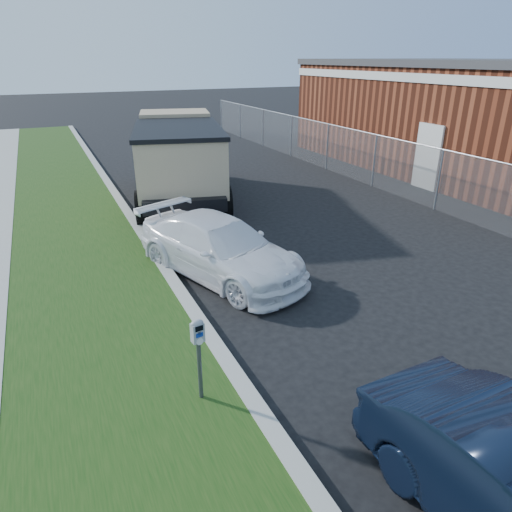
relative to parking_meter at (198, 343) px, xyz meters
name	(u,v)px	position (x,y,z in m)	size (l,w,h in m)	color
ground	(349,313)	(3.19, 1.11, -0.98)	(120.00, 120.00, 0.00)	black
streetside	(9,326)	(-2.38, 3.11, -0.91)	(6.12, 50.00, 0.15)	gray
chainlink_fence	(375,151)	(9.19, 8.11, 0.28)	(0.06, 30.06, 30.00)	slate
brick_building	(480,114)	(15.18, 9.11, 1.14)	(9.20, 14.20, 4.17)	maroon
parking_meter	(198,343)	(0.00, 0.00, 0.00)	(0.18, 0.13, 1.20)	#3F4247
white_wagon	(218,247)	(1.64, 3.71, -0.38)	(1.69, 4.16, 1.21)	white
dump_truck	(178,154)	(2.57, 9.64, 0.44)	(3.87, 6.81, 2.52)	black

